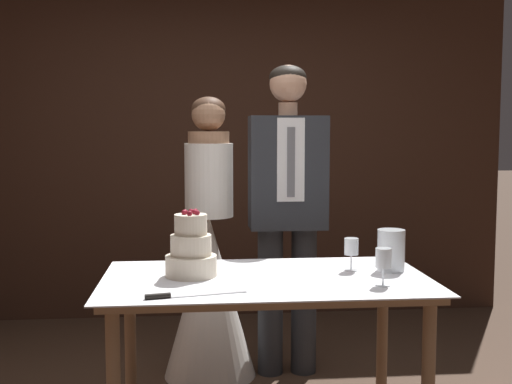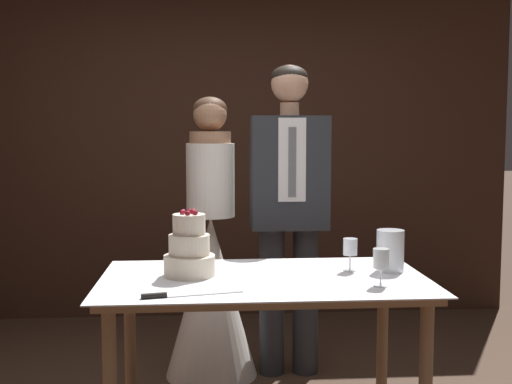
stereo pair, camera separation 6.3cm
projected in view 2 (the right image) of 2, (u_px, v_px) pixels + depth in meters
The scene contains 9 objects.
wall_back at pixel (222, 147), 5.02m from camera, with size 4.54×0.12×2.65m, color #382116.
cake_table at pixel (264, 297), 2.85m from camera, with size 1.45×0.83×0.80m.
tiered_cake at pixel (189, 251), 2.87m from camera, with size 0.23×0.23×0.30m.
cake_knife at pixel (173, 295), 2.51m from camera, with size 0.40×0.11×0.02m.
wine_glass_near at pixel (381, 261), 2.67m from camera, with size 0.07×0.07×0.16m.
wine_glass_middle at pixel (350, 249), 2.96m from camera, with size 0.07×0.07×0.15m.
hurricane_candle at pixel (390, 252), 2.96m from camera, with size 0.13×0.13×0.19m.
bride at pixel (211, 276), 3.77m from camera, with size 0.54×0.54×1.64m.
groom at pixel (289, 200), 3.76m from camera, with size 0.45×0.25×1.83m.
Camera 2 is at (-0.11, -2.80, 1.44)m, focal length 45.00 mm.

